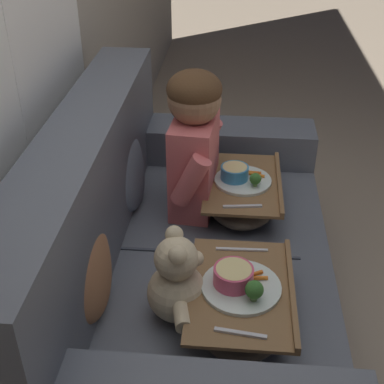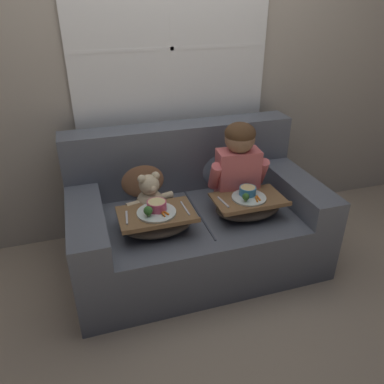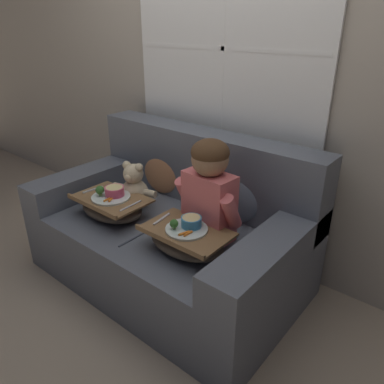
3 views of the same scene
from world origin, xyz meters
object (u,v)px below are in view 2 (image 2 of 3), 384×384
object	(u,v)px
throw_pillow_behind_teddy	(141,173)
throw_pillow_behind_child	(223,162)
child_figure	(239,160)
lap_tray_teddy	(157,221)
couch	(193,217)
teddy_bear	(150,198)
lap_tray_child	(248,206)

from	to	relation	value
throw_pillow_behind_teddy	throw_pillow_behind_child	bearing A→B (deg)	0.00
child_figure	lap_tray_teddy	distance (m)	0.69
child_figure	lap_tray_teddy	world-z (taller)	child_figure
couch	teddy_bear	world-z (taller)	couch
throw_pillow_behind_teddy	lap_tray_child	size ratio (longest dim) A/B	0.80
child_figure	teddy_bear	distance (m)	0.64
throw_pillow_behind_teddy	lap_tray_teddy	world-z (taller)	throw_pillow_behind_teddy
couch	lap_tray_teddy	world-z (taller)	couch
child_figure	throw_pillow_behind_child	bearing A→B (deg)	89.98
lap_tray_teddy	child_figure	bearing A→B (deg)	17.42
throw_pillow_behind_child	child_figure	distance (m)	0.31
throw_pillow_behind_child	lap_tray_child	xyz separation A→B (m)	(-0.00, -0.47, -0.11)
throw_pillow_behind_child	lap_tray_child	distance (m)	0.48
throw_pillow_behind_child	teddy_bear	distance (m)	0.68
child_figure	lap_tray_child	size ratio (longest dim) A/B	1.24
teddy_bear	lap_tray_teddy	world-z (taller)	teddy_bear
throw_pillow_behind_teddy	teddy_bear	distance (m)	0.28
couch	teddy_bear	distance (m)	0.39
lap_tray_teddy	throw_pillow_behind_teddy	bearing A→B (deg)	89.99
lap_tray_child	lap_tray_teddy	size ratio (longest dim) A/B	0.99
child_figure	lap_tray_child	xyz separation A→B (m)	(-0.00, -0.19, -0.24)
throw_pillow_behind_teddy	lap_tray_teddy	size ratio (longest dim) A/B	0.80
throw_pillow_behind_teddy	child_figure	distance (m)	0.69
throw_pillow_behind_child	lap_tray_child	world-z (taller)	throw_pillow_behind_child
couch	lap_tray_child	world-z (taller)	couch
child_figure	lap_tray_teddy	size ratio (longest dim) A/B	1.24
throw_pillow_behind_child	throw_pillow_behind_teddy	bearing A→B (deg)	180.00
throw_pillow_behind_child	lap_tray_child	size ratio (longest dim) A/B	0.87
throw_pillow_behind_child	throw_pillow_behind_teddy	world-z (taller)	throw_pillow_behind_child
teddy_bear	lap_tray_child	bearing A→B (deg)	-17.16
child_figure	lap_tray_teddy	bearing A→B (deg)	-162.58
throw_pillow_behind_child	lap_tray_teddy	world-z (taller)	throw_pillow_behind_child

